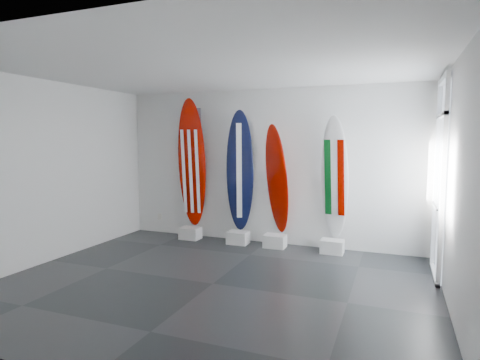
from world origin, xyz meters
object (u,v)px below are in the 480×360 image
at_px(surfboard_navy, 240,171).
at_px(surfboard_italy, 335,178).
at_px(surfboard_usa, 192,164).
at_px(surfboard_swiss, 277,180).

distance_m(surfboard_navy, surfboard_italy, 1.82).
bearing_deg(surfboard_navy, surfboard_usa, 165.66).
distance_m(surfboard_usa, surfboard_italy, 2.87).
bearing_deg(surfboard_usa, surfboard_navy, -5.88).
height_order(surfboard_navy, surfboard_italy, surfboard_navy).
xyz_separation_m(surfboard_navy, surfboard_swiss, (0.75, 0.00, -0.14)).
bearing_deg(surfboard_swiss, surfboard_usa, -160.58).
distance_m(surfboard_navy, surfboard_swiss, 0.76).
xyz_separation_m(surfboard_usa, surfboard_navy, (1.05, 0.00, -0.13)).
bearing_deg(surfboard_swiss, surfboard_italy, 19.42).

